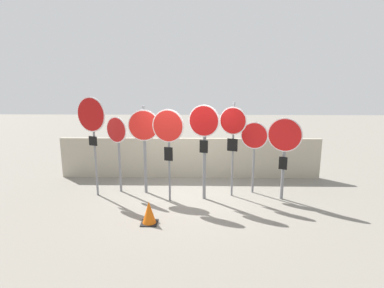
{
  "coord_description": "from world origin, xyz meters",
  "views": [
    {
      "loc": [
        0.26,
        -7.45,
        2.94
      ],
      "look_at": [
        0.1,
        0.0,
        1.4
      ],
      "focal_mm": 28.0,
      "sensor_mm": 36.0,
      "label": 1
    }
  ],
  "objects_px": {
    "stop_sign_5": "(233,129)",
    "stop_sign_6": "(254,141)",
    "stop_sign_0": "(92,122)",
    "stop_sign_4": "(204,134)",
    "stop_sign_1": "(117,137)",
    "stop_sign_3": "(168,133)",
    "stop_sign_2": "(144,134)",
    "traffic_cone_0": "(149,213)",
    "stop_sign_7": "(284,143)"
  },
  "relations": [
    {
      "from": "stop_sign_1",
      "to": "traffic_cone_0",
      "type": "xyz_separation_m",
      "value": [
        1.11,
        -1.85,
        -1.27
      ]
    },
    {
      "from": "stop_sign_7",
      "to": "stop_sign_0",
      "type": "bearing_deg",
      "value": -156.35
    },
    {
      "from": "stop_sign_1",
      "to": "stop_sign_6",
      "type": "xyz_separation_m",
      "value": [
        3.6,
        -0.01,
        -0.07
      ]
    },
    {
      "from": "stop_sign_4",
      "to": "stop_sign_5",
      "type": "distance_m",
      "value": 0.77
    },
    {
      "from": "traffic_cone_0",
      "to": "stop_sign_6",
      "type": "bearing_deg",
      "value": 36.39
    },
    {
      "from": "stop_sign_2",
      "to": "stop_sign_4",
      "type": "height_order",
      "value": "stop_sign_4"
    },
    {
      "from": "stop_sign_4",
      "to": "stop_sign_1",
      "type": "bearing_deg",
      "value": -172.87
    },
    {
      "from": "stop_sign_4",
      "to": "stop_sign_7",
      "type": "bearing_deg",
      "value": 19.67
    },
    {
      "from": "stop_sign_4",
      "to": "stop_sign_0",
      "type": "bearing_deg",
      "value": -164.79
    },
    {
      "from": "stop_sign_0",
      "to": "stop_sign_4",
      "type": "relative_size",
      "value": 1.07
    },
    {
      "from": "stop_sign_0",
      "to": "stop_sign_6",
      "type": "height_order",
      "value": "stop_sign_0"
    },
    {
      "from": "stop_sign_1",
      "to": "stop_sign_0",
      "type": "bearing_deg",
      "value": -122.28
    },
    {
      "from": "stop_sign_0",
      "to": "stop_sign_6",
      "type": "relative_size",
      "value": 1.33
    },
    {
      "from": "stop_sign_0",
      "to": "stop_sign_5",
      "type": "height_order",
      "value": "stop_sign_0"
    },
    {
      "from": "stop_sign_0",
      "to": "stop_sign_5",
      "type": "bearing_deg",
      "value": 24.26
    },
    {
      "from": "stop_sign_2",
      "to": "stop_sign_7",
      "type": "height_order",
      "value": "stop_sign_2"
    },
    {
      "from": "stop_sign_5",
      "to": "stop_sign_7",
      "type": "distance_m",
      "value": 1.3
    },
    {
      "from": "stop_sign_0",
      "to": "stop_sign_1",
      "type": "distance_m",
      "value": 0.77
    },
    {
      "from": "stop_sign_0",
      "to": "stop_sign_1",
      "type": "relative_size",
      "value": 1.26
    },
    {
      "from": "stop_sign_3",
      "to": "stop_sign_5",
      "type": "relative_size",
      "value": 0.94
    },
    {
      "from": "stop_sign_2",
      "to": "stop_sign_6",
      "type": "xyz_separation_m",
      "value": [
        2.87,
        0.06,
        -0.18
      ]
    },
    {
      "from": "stop_sign_1",
      "to": "stop_sign_2",
      "type": "bearing_deg",
      "value": 23.85
    },
    {
      "from": "stop_sign_5",
      "to": "stop_sign_2",
      "type": "bearing_deg",
      "value": -161.85
    },
    {
      "from": "stop_sign_0",
      "to": "stop_sign_6",
      "type": "distance_m",
      "value": 4.19
    },
    {
      "from": "stop_sign_1",
      "to": "stop_sign_2",
      "type": "xyz_separation_m",
      "value": [
        0.73,
        -0.07,
        0.11
      ]
    },
    {
      "from": "stop_sign_4",
      "to": "stop_sign_5",
      "type": "xyz_separation_m",
      "value": [
        0.73,
        0.22,
        0.1
      ]
    },
    {
      "from": "stop_sign_4",
      "to": "stop_sign_7",
      "type": "height_order",
      "value": "stop_sign_4"
    },
    {
      "from": "stop_sign_3",
      "to": "stop_sign_7",
      "type": "distance_m",
      "value": 2.86
    },
    {
      "from": "stop_sign_0",
      "to": "stop_sign_4",
      "type": "xyz_separation_m",
      "value": [
        2.82,
        -0.19,
        -0.28
      ]
    },
    {
      "from": "traffic_cone_0",
      "to": "stop_sign_0",
      "type": "bearing_deg",
      "value": 136.66
    },
    {
      "from": "stop_sign_2",
      "to": "stop_sign_7",
      "type": "relative_size",
      "value": 1.12
    },
    {
      "from": "stop_sign_7",
      "to": "traffic_cone_0",
      "type": "xyz_separation_m",
      "value": [
        -3.15,
        -1.39,
        -1.22
      ]
    },
    {
      "from": "stop_sign_2",
      "to": "stop_sign_6",
      "type": "distance_m",
      "value": 2.88
    },
    {
      "from": "stop_sign_3",
      "to": "traffic_cone_0",
      "type": "height_order",
      "value": "stop_sign_3"
    },
    {
      "from": "stop_sign_1",
      "to": "stop_sign_6",
      "type": "height_order",
      "value": "stop_sign_1"
    },
    {
      "from": "stop_sign_2",
      "to": "stop_sign_4",
      "type": "relative_size",
      "value": 0.97
    },
    {
      "from": "stop_sign_6",
      "to": "stop_sign_0",
      "type": "bearing_deg",
      "value": -155.25
    },
    {
      "from": "stop_sign_4",
      "to": "stop_sign_6",
      "type": "relative_size",
      "value": 1.24
    },
    {
      "from": "stop_sign_3",
      "to": "traffic_cone_0",
      "type": "bearing_deg",
      "value": -88.43
    },
    {
      "from": "stop_sign_0",
      "to": "traffic_cone_0",
      "type": "distance_m",
      "value": 2.85
    },
    {
      "from": "stop_sign_5",
      "to": "stop_sign_3",
      "type": "bearing_deg",
      "value": -144.34
    },
    {
      "from": "stop_sign_0",
      "to": "stop_sign_7",
      "type": "distance_m",
      "value": 4.83
    },
    {
      "from": "stop_sign_2",
      "to": "stop_sign_0",
      "type": "bearing_deg",
      "value": -170.63
    },
    {
      "from": "stop_sign_1",
      "to": "traffic_cone_0",
      "type": "bearing_deg",
      "value": -29.57
    },
    {
      "from": "stop_sign_5",
      "to": "stop_sign_6",
      "type": "distance_m",
      "value": 0.73
    },
    {
      "from": "stop_sign_1",
      "to": "traffic_cone_0",
      "type": "relative_size",
      "value": 4.13
    },
    {
      "from": "stop_sign_1",
      "to": "stop_sign_3",
      "type": "height_order",
      "value": "stop_sign_3"
    },
    {
      "from": "stop_sign_0",
      "to": "stop_sign_2",
      "type": "distance_m",
      "value": 1.33
    },
    {
      "from": "stop_sign_0",
      "to": "stop_sign_3",
      "type": "xyz_separation_m",
      "value": [
        1.96,
        -0.33,
        -0.23
      ]
    },
    {
      "from": "traffic_cone_0",
      "to": "stop_sign_2",
      "type": "bearing_deg",
      "value": 102.08
    }
  ]
}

